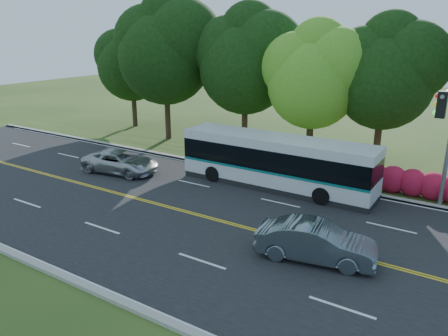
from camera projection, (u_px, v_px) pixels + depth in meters
The scene contains 10 objects.
ground at pixel (256, 231), 19.40m from camera, with size 120.00×120.00×0.00m, color #2C4517.
road at pixel (256, 231), 19.39m from camera, with size 60.00×14.00×0.02m, color black.
curb_north at pixel (315, 183), 25.13m from camera, with size 60.00×0.30×0.15m, color #A4A094.
curb_south at pixel (147, 314), 13.62m from camera, with size 60.00×0.30×0.15m, color #A4A094.
grass_verge at pixel (326, 175), 26.62m from camera, with size 60.00×4.00×0.10m, color #2C4517.
lane_markings at pixel (254, 230), 19.44m from camera, with size 57.60×13.82×0.00m.
tree_row at pixel (276, 57), 29.74m from camera, with size 44.70×9.10×13.84m.
transit_bus at pixel (276, 163), 24.32m from camera, with size 11.08×2.49×2.90m.
sedan at pixel (316, 242), 16.73m from camera, with size 1.59×4.55×1.50m, color slate.
suv at pixel (121, 162), 27.08m from camera, with size 2.24×4.85×1.35m, color #ADAFB2.
Camera 1 is at (8.23, -15.66, 8.56)m, focal length 35.00 mm.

